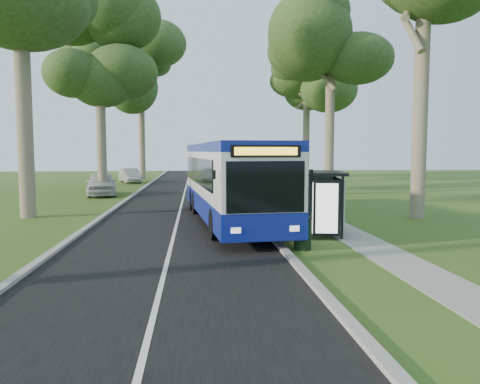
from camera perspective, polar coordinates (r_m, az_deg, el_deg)
The scene contains 17 objects.
ground at distance 15.12m, azimuth 4.95°, elevation -6.83°, with size 120.00×120.00×0.00m, color #38591C.
road at distance 24.75m, azimuth -7.30°, elevation -2.20°, with size 7.00×100.00×0.02m, color black.
kerb_east at distance 24.88m, azimuth 0.78°, elevation -2.00°, with size 0.25×100.00×0.12m, color #9E9B93.
kerb_west at distance 25.11m, azimuth -15.32°, elevation -2.12°, with size 0.25×100.00×0.12m, color #9E9B93.
centre_line at distance 24.75m, azimuth -7.30°, elevation -2.17°, with size 0.12×100.00×0.01m, color white.
footpath at distance 25.39m, azimuth 7.53°, elevation -2.02°, with size 1.50×100.00×0.02m, color gray.
bus at distance 20.23m, azimuth -1.22°, elevation 1.24°, with size 3.88×13.07×3.41m.
bus_stop_sign at distance 16.15m, azimuth 6.78°, elevation -0.77°, with size 0.08×0.33×2.36m.
bus_shelter at distance 17.41m, azimuth 10.87°, elevation 0.12°, with size 1.91×2.93×2.34m.
litter_bin at distance 14.88m, azimuth 7.65°, elevation -5.01°, with size 0.59×0.59×1.03m.
car_white at distance 34.03m, azimuth -16.54°, elevation 0.98°, with size 1.96×4.87×1.66m, color silver.
car_silver at distance 47.25m, azimuth -13.25°, elevation 1.97°, with size 1.49×4.27×1.41m, color #AFB2B7.
tree_west_c at distance 33.84m, azimuth -16.80°, elevation 16.34°, with size 5.20×5.20×13.30m.
tree_west_d at distance 44.31m, azimuth -16.89°, elevation 16.73°, with size 5.20×5.20×16.57m.
tree_west_e at distance 53.45m, azimuth -11.98°, elevation 13.36°, with size 5.20×5.20×14.79m.
tree_east_c at distance 34.70m, azimuth 11.03°, elevation 17.17°, with size 5.20×5.20×14.11m.
tree_east_d at distance 46.36m, azimuth 8.16°, elevation 13.74°, with size 5.20×5.20×13.73m.
Camera 1 is at (-2.70, -14.55, 3.09)m, focal length 35.00 mm.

